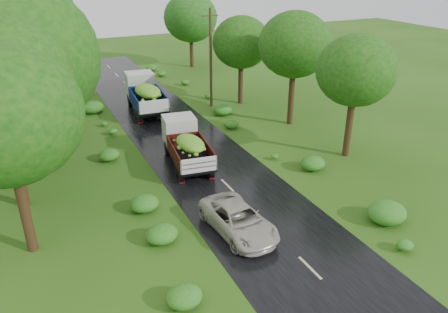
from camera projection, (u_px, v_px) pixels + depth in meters
ground at (310, 268)px, 18.35m from camera, size 120.00×120.00×0.00m
road at (253, 211)px, 22.45m from camera, size 6.50×80.00×0.02m
road_lines at (244, 201)px, 23.26m from camera, size 0.12×69.60×0.00m
truck_near at (186, 142)px, 27.06m from camera, size 2.84×6.12×2.48m
truck_far at (145, 93)px, 36.18m from camera, size 2.88×6.82×2.79m
car at (238, 220)px, 20.47m from camera, size 2.51×4.86×1.31m
utility_pole at (211, 58)px, 36.27m from camera, size 1.43×0.24×8.16m
trees_left at (5, 34)px, 29.73m from camera, size 5.17×34.27×10.06m
trees_right at (251, 38)px, 36.82m from camera, size 4.51×30.85×7.53m
shrubs at (189, 143)px, 29.68m from camera, size 11.90×44.00×0.70m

